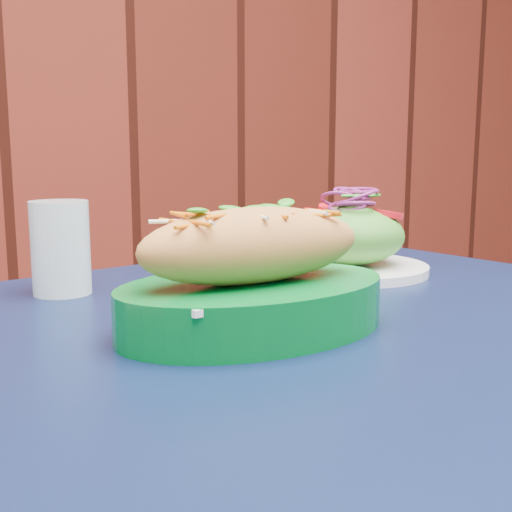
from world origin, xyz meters
TOP-DOWN VIEW (x-y plane):
  - cafe_table at (-0.29, 1.43)m, footprint 0.92×0.92m
  - banh_mi_basket at (-0.40, 1.43)m, footprint 0.27×0.18m
  - salad_plate at (-0.15, 1.62)m, footprint 0.21×0.21m
  - water_glass at (-0.52, 1.68)m, footprint 0.07×0.07m

SIDE VIEW (x-z plane):
  - cafe_table at x=-0.29m, z-range 0.29..1.04m
  - salad_plate at x=-0.15m, z-range 0.73..0.85m
  - banh_mi_basket at x=-0.40m, z-range 0.74..0.86m
  - water_glass at x=-0.52m, z-range 0.75..0.86m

